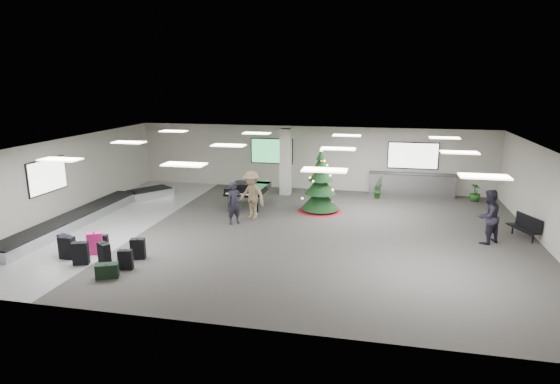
% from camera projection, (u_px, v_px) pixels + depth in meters
% --- Properties ---
extents(ground, '(18.00, 18.00, 0.00)m').
position_uv_depth(ground, '(282.00, 231.00, 17.40)').
color(ground, '#322F2D').
rests_on(ground, ground).
extents(room_envelope, '(18.02, 14.02, 3.21)m').
position_uv_depth(room_envelope, '(276.00, 166.00, 17.57)').
color(room_envelope, '#A8A49A').
rests_on(room_envelope, ground).
extents(baggage_carousel, '(2.28, 9.71, 0.43)m').
position_uv_depth(baggage_carousel, '(92.00, 213.00, 18.87)').
color(baggage_carousel, silver).
rests_on(baggage_carousel, ground).
extents(service_counter, '(4.05, 0.65, 1.08)m').
position_uv_depth(service_counter, '(411.00, 184.00, 22.57)').
color(service_counter, silver).
rests_on(service_counter, ground).
extents(suitcase_0, '(0.51, 0.39, 0.73)m').
position_uv_depth(suitcase_0, '(81.00, 253.00, 14.18)').
color(suitcase_0, black).
rests_on(suitcase_0, ground).
extents(suitcase_1, '(0.50, 0.43, 0.71)m').
position_uv_depth(suitcase_1, '(104.00, 254.00, 14.16)').
color(suitcase_1, black).
rests_on(suitcase_1, ground).
extents(pink_suitcase, '(0.53, 0.44, 0.74)m').
position_uv_depth(pink_suitcase, '(95.00, 243.00, 15.01)').
color(pink_suitcase, '#D51B6D').
rests_on(pink_suitcase, ground).
extents(suitcase_3, '(0.49, 0.34, 0.68)m').
position_uv_depth(suitcase_3, '(138.00, 249.00, 14.63)').
color(suitcase_3, black).
rests_on(suitcase_3, ground).
extents(navy_suitcase, '(0.48, 0.37, 0.66)m').
position_uv_depth(navy_suitcase, '(65.00, 244.00, 15.03)').
color(navy_suitcase, black).
rests_on(navy_suitcase, ground).
extents(suitcase_5, '(0.49, 0.28, 0.74)m').
position_uv_depth(suitcase_5, '(67.00, 248.00, 14.63)').
color(suitcase_5, black).
rests_on(suitcase_5, ground).
extents(green_duffel, '(0.69, 0.54, 0.43)m').
position_uv_depth(green_duffel, '(107.00, 271.00, 13.26)').
color(green_duffel, black).
rests_on(green_duffel, ground).
extents(suitcase_7, '(0.45, 0.31, 0.62)m').
position_uv_depth(suitcase_7, '(126.00, 260.00, 13.84)').
color(suitcase_7, black).
rests_on(suitcase_7, ground).
extents(suitcase_8, '(0.42, 0.31, 0.57)m').
position_uv_depth(suitcase_8, '(102.00, 243.00, 15.30)').
color(suitcase_8, black).
rests_on(suitcase_8, ground).
extents(christmas_tree, '(1.93, 1.93, 2.76)m').
position_uv_depth(christmas_tree, '(320.00, 189.00, 19.81)').
color(christmas_tree, maroon).
rests_on(christmas_tree, ground).
extents(grand_piano, '(1.63, 2.06, 1.16)m').
position_uv_depth(grand_piano, '(248.00, 189.00, 20.40)').
color(grand_piano, black).
rests_on(grand_piano, ground).
extents(bench, '(0.93, 1.38, 0.83)m').
position_uv_depth(bench, '(526.00, 226.00, 16.44)').
color(bench, black).
rests_on(bench, ground).
extents(traveler_a, '(0.72, 0.70, 1.66)m').
position_uv_depth(traveler_a, '(234.00, 203.00, 18.06)').
color(traveler_a, black).
rests_on(traveler_a, ground).
extents(traveler_b, '(1.45, 1.21, 1.95)m').
position_uv_depth(traveler_b, '(252.00, 195.00, 18.73)').
color(traveler_b, '#7E6C4E').
rests_on(traveler_b, ground).
extents(traveler_bench, '(1.16, 1.14, 1.88)m').
position_uv_depth(traveler_bench, '(488.00, 217.00, 15.89)').
color(traveler_bench, black).
rests_on(traveler_bench, ground).
extents(potted_plant_left, '(0.53, 0.52, 0.76)m').
position_uv_depth(potted_plant_left, '(378.00, 191.00, 22.03)').
color(potted_plant_left, '#1B4415').
rests_on(potted_plant_left, ground).
extents(potted_plant_right, '(0.66, 0.66, 0.84)m').
position_uv_depth(potted_plant_right, '(475.00, 192.00, 21.52)').
color(potted_plant_right, '#1B4415').
rests_on(potted_plant_right, ground).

